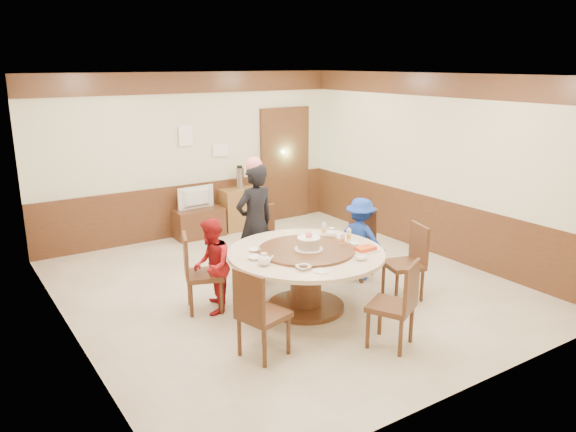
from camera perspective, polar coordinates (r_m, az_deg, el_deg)
room at (r=7.37m, az=-0.23°, el=0.63°), size 6.00×6.04×2.84m
banquet_table at (r=6.86m, az=1.84°, el=-5.31°), size 1.90×1.90×0.78m
chair_0 at (r=8.03m, az=6.97°, el=-4.03°), size 0.59×0.59×0.97m
chair_1 at (r=8.09m, az=-1.80°, el=-3.76°), size 0.48×0.49×0.97m
chair_2 at (r=6.99m, az=-8.65°, el=-7.08°), size 0.57×0.56×0.97m
chair_3 at (r=5.90m, az=-2.63°, el=-11.36°), size 0.55×0.54×0.97m
chair_4 at (r=6.18m, az=10.55°, el=-10.29°), size 0.59×0.60×0.97m
chair_5 at (r=7.41m, az=11.74°, el=-5.93°), size 0.55×0.54×0.97m
person_standing at (r=7.70m, az=-3.37°, el=-0.71°), size 0.64×0.46×1.65m
person_red at (r=6.83m, az=-7.76°, el=-5.07°), size 0.66×0.71×1.17m
person_blue at (r=7.84m, az=7.35°, el=-2.37°), size 0.72×0.87×1.17m
birthday_cake at (r=6.74m, az=2.12°, el=-2.78°), size 0.34×0.34×0.22m
teapot_left at (r=6.31m, az=-2.45°, el=-4.52°), size 0.17×0.15×0.13m
teapot_right at (r=7.27m, az=4.46°, el=-1.84°), size 0.17×0.15×0.13m
bowl_0 at (r=6.78m, az=-3.44°, el=-3.48°), size 0.14×0.14×0.04m
bowl_1 at (r=6.55m, az=7.40°, el=-4.23°), size 0.15×0.15×0.05m
bowl_2 at (r=6.21m, az=1.57°, el=-5.25°), size 0.16×0.16×0.04m
bowl_3 at (r=7.04m, az=6.75°, el=-2.82°), size 0.12×0.12×0.04m
bowl_4 at (r=6.52m, az=-3.42°, el=-4.26°), size 0.15×0.15×0.04m
saucer_near at (r=6.15m, az=3.44°, el=-5.61°), size 0.18×0.18×0.01m
saucer_far at (r=7.42m, az=2.48°, el=-1.89°), size 0.18×0.18×0.01m
shrimp_platter at (r=6.82m, az=7.85°, el=-3.39°), size 0.30×0.20×0.06m
bottle_0 at (r=6.99m, az=5.55°, el=-2.40°), size 0.06×0.06×0.16m
bottle_1 at (r=7.16m, az=6.19°, el=-1.99°), size 0.06×0.06×0.16m
bottle_2 at (r=7.39m, az=3.66°, el=-1.37°), size 0.06×0.06×0.16m
tv_stand at (r=9.90m, az=-9.06°, el=-0.68°), size 0.85×0.45×0.50m
television at (r=9.79m, az=-9.17°, el=1.82°), size 0.68×0.13×0.39m
side_cabinet at (r=10.27m, az=-4.65°, el=0.77°), size 0.80×0.40×0.75m
thermos at (r=10.13m, az=-4.92°, el=3.84°), size 0.15×0.15×0.38m
notice_left at (r=9.76m, az=-10.34°, el=8.03°), size 0.25×0.00×0.35m
notice_right at (r=10.07m, az=-6.84°, el=6.67°), size 0.30×0.00×0.22m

